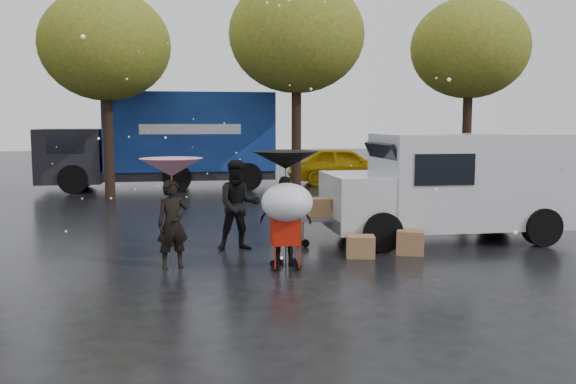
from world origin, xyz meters
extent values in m
plane|color=black|center=(0.00, 0.00, 0.00)|extent=(90.00, 90.00, 0.00)
imported|color=black|center=(-1.36, 0.41, 0.74)|extent=(0.62, 0.49, 1.48)
imported|color=black|center=(-0.14, 1.68, 0.87)|extent=(0.88, 0.71, 1.73)
imported|color=black|center=(0.54, 0.29, 0.77)|extent=(0.97, 0.71, 1.53)
cylinder|color=#4C4C4C|center=(-1.36, 0.41, 0.85)|extent=(0.02, 0.02, 1.70)
cone|color=#DF5B7D|center=(-1.36, 0.41, 1.70)|extent=(1.05, 1.05, 0.30)
sphere|color=#4C4C4C|center=(-1.36, 0.41, 1.73)|extent=(0.06, 0.06, 0.06)
cylinder|color=#4C4C4C|center=(0.54, 0.29, 0.90)|extent=(0.02, 0.02, 1.81)
cone|color=black|center=(0.54, 0.29, 1.81)|extent=(1.13, 1.13, 0.30)
sphere|color=#4C4C4C|center=(0.54, 0.29, 1.84)|extent=(0.06, 0.06, 0.06)
cube|color=slate|center=(1.76, 2.00, 0.55)|extent=(1.50, 0.80, 0.08)
cylinder|color=slate|center=(1.01, 2.00, 0.80)|extent=(0.04, 0.04, 0.60)
cube|color=#90613F|center=(2.11, 2.10, 0.79)|extent=(0.55, 0.45, 0.40)
cube|color=#90613F|center=(1.46, 1.90, 0.77)|extent=(0.45, 0.40, 0.35)
cube|color=#90613F|center=(2.06, 1.85, 1.13)|extent=(0.40, 0.35, 0.28)
cube|color=#CAAC8C|center=(1.81, 2.00, 0.65)|extent=(0.90, 0.55, 0.12)
cylinder|color=black|center=(1.16, 1.68, 0.08)|extent=(0.16, 0.05, 0.16)
cylinder|color=black|center=(1.16, 2.32, 0.08)|extent=(0.16, 0.05, 0.16)
cylinder|color=black|center=(2.36, 1.68, 0.08)|extent=(0.16, 0.05, 0.16)
cylinder|color=black|center=(2.36, 2.32, 0.08)|extent=(0.16, 0.05, 0.16)
cube|color=red|center=(0.49, 0.00, 0.65)|extent=(0.47, 0.41, 0.45)
cylinder|color=red|center=(0.49, -0.19, 1.02)|extent=(0.42, 0.02, 0.02)
cylinder|color=#4C4C4C|center=(0.49, -0.19, 0.95)|extent=(0.02, 0.02, 0.60)
ellipsoid|color=white|center=(0.49, -0.19, 1.15)|extent=(0.84, 0.84, 0.63)
cylinder|color=black|center=(0.31, -0.16, 0.06)|extent=(0.12, 0.04, 0.12)
cylinder|color=black|center=(0.31, 0.16, 0.06)|extent=(0.12, 0.04, 0.12)
cylinder|color=black|center=(0.67, -0.16, 0.06)|extent=(0.12, 0.04, 0.12)
cylinder|color=black|center=(0.67, 0.16, 0.06)|extent=(0.12, 0.04, 0.12)
cube|color=silver|center=(4.71, 1.99, 1.25)|extent=(3.80, 2.00, 1.90)
cube|color=silver|center=(2.31, 1.99, 0.85)|extent=(1.20, 1.95, 1.10)
cube|color=black|center=(2.86, 1.99, 1.70)|extent=(0.37, 1.70, 0.67)
cube|color=slate|center=(1.76, 1.99, 0.45)|extent=(0.12, 1.90, 0.25)
cylinder|color=black|center=(2.51, 1.04, 0.38)|extent=(0.76, 0.28, 0.76)
cylinder|color=black|center=(2.51, 2.94, 0.38)|extent=(0.76, 0.28, 0.76)
cylinder|color=black|center=(5.81, 1.04, 0.38)|extent=(0.76, 0.28, 0.76)
cylinder|color=black|center=(5.81, 2.94, 0.38)|extent=(0.76, 0.28, 0.76)
cube|color=navy|center=(-0.93, 12.96, 2.10)|extent=(6.00, 2.50, 2.80)
cube|color=black|center=(-5.13, 12.96, 1.25)|extent=(2.20, 2.40, 1.90)
cube|color=black|center=(-1.93, 12.96, 0.55)|extent=(8.00, 2.30, 0.35)
cube|color=silver|center=(-0.93, 11.70, 2.20)|extent=(3.50, 0.03, 0.35)
cylinder|color=black|center=(-4.93, 11.81, 0.50)|extent=(1.00, 0.30, 1.00)
cylinder|color=black|center=(-4.93, 14.11, 0.50)|extent=(1.00, 0.30, 1.00)
cylinder|color=black|center=(1.07, 11.81, 0.50)|extent=(1.00, 0.30, 1.00)
cylinder|color=black|center=(1.07, 14.11, 0.50)|extent=(1.00, 0.30, 1.00)
cube|color=#90613F|center=(2.96, 0.74, 0.22)|extent=(0.61, 0.56, 0.44)
cube|color=#90613F|center=(1.98, 0.66, 0.20)|extent=(0.58, 0.49, 0.39)
imported|color=gold|center=(5.02, 13.47, 0.75)|extent=(4.54, 2.19, 1.49)
cylinder|color=black|center=(-3.50, 10.00, 2.24)|extent=(0.32, 0.32, 4.48)
ellipsoid|color=#445D1A|center=(-3.50, 10.00, 4.80)|extent=(4.00, 4.00, 3.40)
cylinder|color=black|center=(2.50, 10.00, 2.45)|extent=(0.32, 0.32, 4.90)
ellipsoid|color=#445D1A|center=(2.50, 10.00, 5.25)|extent=(4.40, 4.40, 3.74)
cylinder|color=black|center=(8.50, 10.00, 2.31)|extent=(0.32, 0.32, 4.62)
ellipsoid|color=#445D1A|center=(8.50, 10.00, 4.95)|extent=(4.00, 4.00, 3.40)
camera|label=1|loc=(-1.13, -9.84, 2.44)|focal=38.00mm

